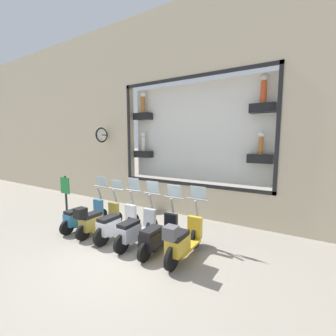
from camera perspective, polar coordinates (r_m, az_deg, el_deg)
The scene contains 9 objects.
ground_plane at distance 6.01m, azimuth -10.10°, elevation -20.92°, with size 120.00×120.00×0.00m, color gray.
building_facade at distance 8.42m, azimuth 6.24°, elevation 14.29°, with size 1.25×36.00×7.65m.
scooter_yellow_0 at distance 5.52m, azimuth 3.68°, elevation -17.85°, with size 1.81×0.60×1.62m.
scooter_black_1 at distance 5.92m, azimuth -2.58°, elevation -16.80°, with size 1.79×0.60×1.59m.
scooter_silver_2 at distance 6.32m, azimuth -8.20°, elevation -15.15°, with size 1.80×0.61×1.62m.
scooter_white_3 at distance 6.77m, azimuth -13.05°, elevation -13.65°, with size 1.80×0.60×1.66m.
scooter_olive_4 at distance 7.22m, azimuth -17.69°, elevation -12.37°, with size 1.79×0.60×1.52m.
scooter_teal_5 at distance 7.81m, azimuth -20.85°, elevation -11.33°, with size 1.79×0.61×1.57m.
shop_sign_post at distance 8.47m, azimuth -24.49°, elevation -6.87°, with size 0.36×0.45×1.62m.
Camera 1 is at (-3.95, -3.56, 2.80)m, focal length 24.00 mm.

